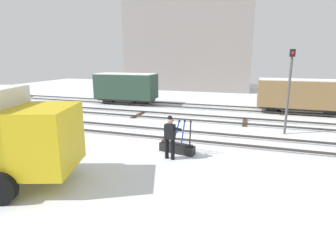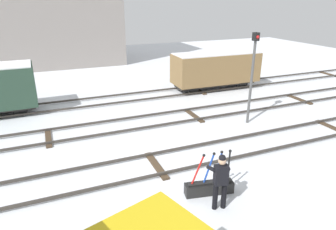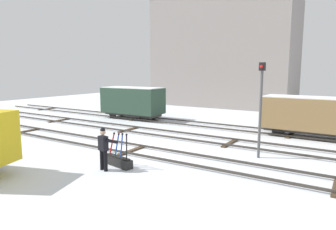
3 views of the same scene
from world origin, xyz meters
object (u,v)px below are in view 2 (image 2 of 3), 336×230
rail_worker (220,178)px  freight_car_back_track (216,68)px  switch_lever_frame (209,186)px  signal_post (252,70)px

rail_worker → freight_car_back_track: 12.44m
switch_lever_frame → signal_post: (4.58, 4.31, 2.34)m
switch_lever_frame → freight_car_back_track: size_ratio=0.27×
rail_worker → freight_car_back_track: size_ratio=0.30×
signal_post → freight_car_back_track: 6.07m
switch_lever_frame → signal_post: size_ratio=0.37×
rail_worker → freight_car_back_track: (6.24, 10.75, 0.41)m
freight_car_back_track → rail_worker: bearing=-119.2°
freight_car_back_track → switch_lever_frame: bearing=-120.6°
rail_worker → freight_car_back_track: freight_car_back_track is taller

